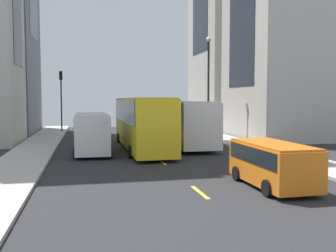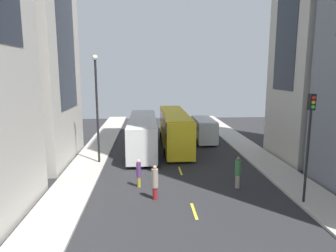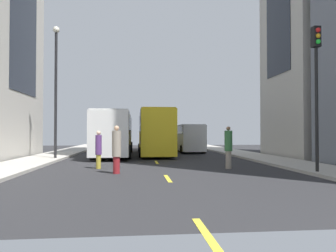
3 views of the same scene
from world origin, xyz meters
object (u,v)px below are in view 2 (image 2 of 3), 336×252
object	(u,v)px
pedestrian_crossing_mid	(155,182)
traffic_light_near_corner	(310,129)
pedestrian_walking_far	(238,172)
pedestrian_waiting_curb	(139,172)
car_orange_0	(144,119)
streetcar_yellow	(174,126)
city_bus_white	(143,131)
delivery_van_white	(204,128)

from	to	relation	value
pedestrian_crossing_mid	traffic_light_near_corner	size ratio (longest dim) A/B	0.34
pedestrian_walking_far	pedestrian_waiting_curb	bearing A→B (deg)	-99.70
car_orange_0	pedestrian_waiting_curb	distance (m)	23.91
streetcar_yellow	pedestrian_crossing_mid	bearing A→B (deg)	-100.20
streetcar_yellow	car_orange_0	world-z (taller)	streetcar_yellow
city_bus_white	traffic_light_near_corner	bearing A→B (deg)	-53.42
city_bus_white	car_orange_0	distance (m)	14.45
streetcar_yellow	delivery_van_white	bearing A→B (deg)	27.72
delivery_van_white	car_orange_0	xyz separation A→B (m)	(-6.82, 10.78, -0.48)
delivery_van_white	traffic_light_near_corner	distance (m)	17.01
city_bus_white	traffic_light_near_corner	world-z (taller)	traffic_light_near_corner
city_bus_white	pedestrian_crossing_mid	distance (m)	11.63
delivery_van_white	car_orange_0	bearing A→B (deg)	122.31
car_orange_0	pedestrian_waiting_curb	xyz separation A→B (m)	(-0.08, -23.91, -0.01)
streetcar_yellow	car_orange_0	size ratio (longest dim) A/B	2.93
streetcar_yellow	delivery_van_white	size ratio (longest dim) A/B	2.33
delivery_van_white	traffic_light_near_corner	bearing A→B (deg)	-80.36
delivery_van_white	pedestrian_crossing_mid	bearing A→B (deg)	-111.11
car_orange_0	pedestrian_walking_far	bearing A→B (deg)	-75.16
car_orange_0	pedestrian_crossing_mid	bearing A→B (deg)	-87.91
pedestrian_crossing_mid	delivery_van_white	bearing A→B (deg)	96.62
pedestrian_waiting_curb	traffic_light_near_corner	bearing A→B (deg)	-125.53
delivery_van_white	pedestrian_waiting_curb	world-z (taller)	delivery_van_white
pedestrian_walking_far	delivery_van_white	bearing A→B (deg)	174.34
delivery_van_white	streetcar_yellow	bearing A→B (deg)	-152.28
streetcar_yellow	pedestrian_crossing_mid	distance (m)	13.64
delivery_van_white	pedestrian_crossing_mid	distance (m)	16.30
city_bus_white	car_orange_0	bearing A→B (deg)	90.28
traffic_light_near_corner	delivery_van_white	bearing A→B (deg)	99.64
city_bus_white	pedestrian_crossing_mid	size ratio (longest dim) A/B	5.52
streetcar_yellow	traffic_light_near_corner	distance (m)	16.15
streetcar_yellow	city_bus_white	bearing A→B (deg)	-151.00
traffic_light_near_corner	pedestrian_crossing_mid	bearing A→B (deg)	171.41
car_orange_0	streetcar_yellow	bearing A→B (deg)	-75.07
traffic_light_near_corner	city_bus_white	bearing A→B (deg)	126.58
city_bus_white	streetcar_yellow	bearing A→B (deg)	29.00
streetcar_yellow	delivery_van_white	distance (m)	3.95
pedestrian_waiting_curb	pedestrian_crossing_mid	xyz separation A→B (m)	(1.03, -2.07, 0.10)
city_bus_white	pedestrian_waiting_curb	size ratio (longest dim) A/B	6.13
pedestrian_waiting_curb	streetcar_yellow	bearing A→B (deg)	-33.22
city_bus_white	delivery_van_white	size ratio (longest dim) A/B	2.13
city_bus_white	pedestrian_walking_far	bearing A→B (deg)	-57.55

